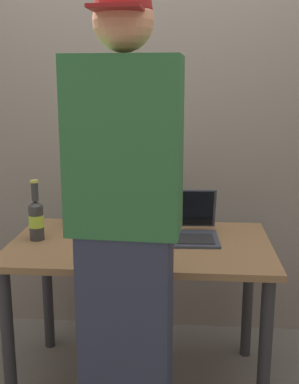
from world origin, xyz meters
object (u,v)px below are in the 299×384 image
at_px(beer_bottle_green, 79,210).
at_px(person_figure, 126,242).
at_px(laptop, 186,227).
at_px(beer_bottle_brown, 36,218).
at_px(coffee_mug, 76,215).

xyz_separation_m(beer_bottle_green, person_figure, (0.34, -0.71, 0.07)).
distance_m(laptop, person_figure, 0.70).
xyz_separation_m(laptop, beer_bottle_brown, (-0.73, -0.11, 0.06)).
distance_m(person_figure, coffee_mug, 0.89).
height_order(beer_bottle_green, person_figure, person_figure).
relative_size(laptop, beer_bottle_green, 1.18).
height_order(laptop, person_figure, person_figure).
height_order(beer_bottle_green, coffee_mug, beer_bottle_green).
xyz_separation_m(beer_bottle_green, beer_bottle_brown, (-0.17, -0.17, -0.00)).
relative_size(person_figure, coffee_mug, 17.31).
height_order(beer_bottle_green, beer_bottle_brown, beer_bottle_brown).
height_order(person_figure, coffee_mug, person_figure).
distance_m(beer_bottle_green, beer_bottle_brown, 0.24).
xyz_separation_m(beer_bottle_brown, coffee_mug, (0.13, 0.26, -0.06)).
relative_size(laptop, coffee_mug, 3.22).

